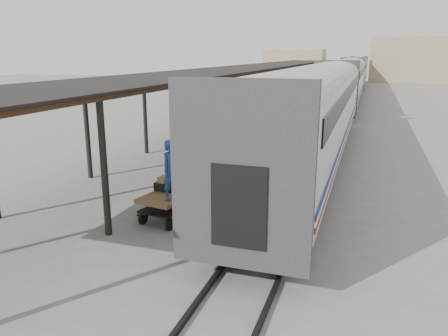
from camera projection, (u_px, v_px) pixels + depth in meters
name	position (u px, v px, depth m)	size (l,w,h in m)	color
ground	(179.00, 216.00, 14.20)	(160.00, 160.00, 0.00)	slate
train	(346.00, 79.00, 43.56)	(3.45, 76.01, 4.01)	silver
canopy	(259.00, 67.00, 36.24)	(4.90, 64.30, 4.15)	#422B19
rails	(345.00, 105.00, 44.41)	(1.54, 150.00, 0.12)	black
building_far	(421.00, 60.00, 80.50)	(18.00, 10.00, 8.00)	tan
building_left	(295.00, 64.00, 91.75)	(12.00, 8.00, 6.00)	tan
baggage_cart	(174.00, 198.00, 13.93)	(1.69, 2.60, 0.86)	brown
suitcase_stack	(175.00, 183.00, 14.16)	(1.40, 1.12, 0.57)	#3D3D40
luggage_tug	(235.00, 128.00, 27.16)	(1.54, 1.88, 1.44)	maroon
porter	(171.00, 170.00, 12.97)	(0.66, 0.44, 1.82)	navy
pedestrian	(241.00, 125.00, 26.24)	(1.12, 0.46, 1.90)	black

